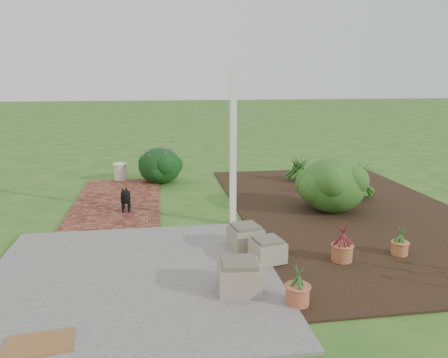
{
  "coord_description": "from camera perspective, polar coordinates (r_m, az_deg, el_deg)",
  "views": [
    {
      "loc": [
        -0.89,
        -6.7,
        2.38
      ],
      "look_at": [
        0.2,
        0.4,
        0.7
      ],
      "focal_mm": 35.0,
      "sensor_mm": 36.0,
      "label": 1
    }
  ],
  "objects": [
    {
      "name": "ground",
      "position": [
        7.17,
        -1.1,
        -6.23
      ],
      "size": [
        80.0,
        80.0,
        0.0
      ],
      "primitive_type": "plane",
      "color": "#295A1C",
      "rests_on": "ground"
    },
    {
      "name": "concrete_patio",
      "position": [
        5.5,
        -11.91,
        -12.57
      ],
      "size": [
        3.5,
        3.5,
        0.04
      ],
      "primitive_type": "cube",
      "color": "#5E5E5C",
      "rests_on": "ground"
    },
    {
      "name": "brick_path",
      "position": [
        8.82,
        -13.68,
        -2.75
      ],
      "size": [
        1.6,
        3.5,
        0.04
      ],
      "primitive_type": "cube",
      "color": "#5B251C",
      "rests_on": "ground"
    },
    {
      "name": "garden_bed",
      "position": [
        8.31,
        15.81,
        -3.9
      ],
      "size": [
        4.0,
        7.0,
        0.03
      ],
      "primitive_type": "cube",
      "color": "black",
      "rests_on": "ground"
    },
    {
      "name": "veranda_post",
      "position": [
        7.0,
        1.18,
        3.86
      ],
      "size": [
        0.1,
        0.1,
        2.5
      ],
      "primitive_type": "cube",
      "color": "white",
      "rests_on": "ground"
    },
    {
      "name": "stone_trough_near",
      "position": [
        5.01,
        1.99,
        -12.73
      ],
      "size": [
        0.5,
        0.5,
        0.31
      ],
      "primitive_type": "cube",
      "rotation": [
        0.0,
        0.0,
        -0.07
      ],
      "color": "gray",
      "rests_on": "concrete_patio"
    },
    {
      "name": "stone_trough_mid",
      "position": [
        6.21,
        2.83,
        -7.63
      ],
      "size": [
        0.5,
        0.5,
        0.28
      ],
      "primitive_type": "cube",
      "rotation": [
        0.0,
        0.0,
        0.22
      ],
      "color": "gray",
      "rests_on": "concrete_patio"
    },
    {
      "name": "stone_trough_far",
      "position": [
        5.8,
        5.7,
        -9.33
      ],
      "size": [
        0.46,
        0.46,
        0.26
      ],
      "primitive_type": "cube",
      "rotation": [
        0.0,
        0.0,
        0.21
      ],
      "color": "gray",
      "rests_on": "concrete_patio"
    },
    {
      "name": "coir_doormat",
      "position": [
        4.5,
        -23.02,
        -19.22
      ],
      "size": [
        0.64,
        0.46,
        0.02
      ],
      "primitive_type": "cube",
      "rotation": [
        0.0,
        0.0,
        0.14
      ],
      "color": "brown",
      "rests_on": "concrete_patio"
    },
    {
      "name": "black_dog",
      "position": [
        7.96,
        -12.73,
        -2.34
      ],
      "size": [
        0.15,
        0.5,
        0.43
      ],
      "rotation": [
        0.0,
        0.0,
        0.01
      ],
      "color": "black",
      "rests_on": "brick_path"
    },
    {
      "name": "cream_ceramic_urn",
      "position": [
        10.43,
        -13.39,
        0.92
      ],
      "size": [
        0.29,
        0.29,
        0.39
      ],
      "primitive_type": "cylinder",
      "rotation": [
        0.0,
        0.0,
        0.01
      ],
      "color": "beige",
      "rests_on": "brick_path"
    },
    {
      "name": "evergreen_shrub",
      "position": [
        8.04,
        14.03,
        -0.6
      ],
      "size": [
        1.38,
        1.38,
        0.99
      ],
      "primitive_type": "ellipsoid",
      "rotation": [
        0.0,
        0.0,
        -0.21
      ],
      "color": "#1A3F0F",
      "rests_on": "garden_bed"
    },
    {
      "name": "agapanthus_clump_back",
      "position": [
        9.06,
        16.93,
        0.38
      ],
      "size": [
        1.22,
        1.22,
        0.87
      ],
      "primitive_type": null,
      "rotation": [
        0.0,
        0.0,
        -0.32
      ],
      "color": "#0F4015",
      "rests_on": "garden_bed"
    },
    {
      "name": "agapanthus_clump_front",
      "position": [
        10.22,
        9.79,
        1.8
      ],
      "size": [
        1.06,
        1.06,
        0.74
      ],
      "primitive_type": null,
      "rotation": [
        0.0,
        0.0,
        0.33
      ],
      "color": "#0D370A",
      "rests_on": "garden_bed"
    },
    {
      "name": "terracotta_pot_bronze",
      "position": [
        6.0,
        15.15,
        -9.25
      ],
      "size": [
        0.29,
        0.29,
        0.22
      ],
      "primitive_type": "cylinder",
      "rotation": [
        0.0,
        0.0,
        0.07
      ],
      "color": "#A45E37",
      "rests_on": "garden_bed"
    },
    {
      "name": "terracotta_pot_small_left",
      "position": [
        6.45,
        21.97,
        -8.36
      ],
      "size": [
        0.27,
        0.27,
        0.18
      ],
      "primitive_type": "cylinder",
      "rotation": [
        0.0,
        0.0,
        0.29
      ],
      "color": "#B16A3C",
      "rests_on": "garden_bed"
    },
    {
      "name": "terracotta_pot_small_right",
      "position": [
        4.84,
        9.57,
        -14.67
      ],
      "size": [
        0.3,
        0.3,
        0.21
      ],
      "primitive_type": "cylinder",
      "rotation": [
        0.0,
        0.0,
        -0.21
      ],
      "color": "#B1583C",
      "rests_on": "garden_bed"
    },
    {
      "name": "purple_flowering_bush",
      "position": [
        10.12,
        -8.37,
        1.83
      ],
      "size": [
        1.12,
        1.12,
        0.83
      ],
      "primitive_type": "ellipsoid",
      "rotation": [
        0.0,
        0.0,
        0.15
      ],
      "color": "black",
      "rests_on": "ground"
    }
  ]
}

